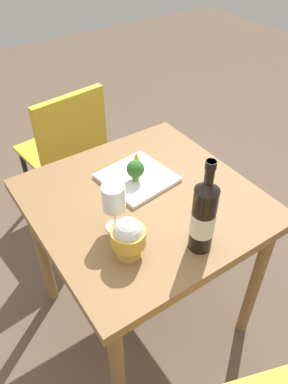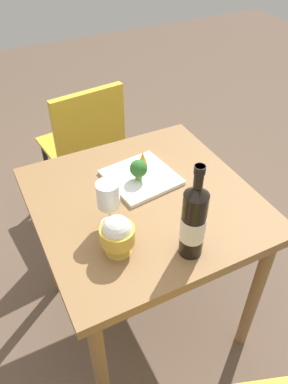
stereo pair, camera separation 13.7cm
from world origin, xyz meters
name	(u,v)px [view 2 (the right image)]	position (x,y,z in m)	size (l,w,h in m)	color
ground_plane	(144,311)	(0.00, 0.00, 0.00)	(8.00, 8.00, 0.00)	brown
dining_table	(144,218)	(0.00, 0.00, 0.66)	(0.80, 0.80, 0.76)	olive
chair_near_window	(86,140)	(-0.82, 0.04, 0.53)	(0.44, 0.44, 0.85)	gold
wine_bottle	(193,221)	(0.29, 0.02, 0.89)	(0.08, 0.08, 0.34)	black
wine_glass	(108,196)	(0.07, -0.16, 0.89)	(0.08, 0.08, 0.18)	white
rice_bowl	(117,235)	(0.19, -0.19, 0.83)	(0.11, 0.11, 0.14)	gold
serving_plate	(141,177)	(-0.11, 0.04, 0.77)	(0.28, 0.28, 0.02)	white
broccoli_floret	(139,169)	(-0.09, 0.02, 0.82)	(0.07, 0.07, 0.09)	#729E4C
carrot_garnish_left	(143,158)	(-0.17, 0.08, 0.80)	(0.04, 0.04, 0.06)	orange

